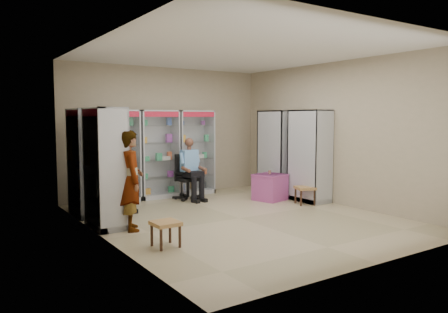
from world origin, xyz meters
TOP-DOWN VIEW (x-y plane):
  - floor at (0.00, 0.00)m, footprint 6.00×6.00m
  - room_shell at (0.00, 0.00)m, footprint 5.02×6.02m
  - cabinet_back_left at (-1.30, 2.73)m, footprint 0.90×0.50m
  - cabinet_back_mid at (-0.35, 2.73)m, footprint 0.90×0.50m
  - cabinet_back_right at (0.60, 2.73)m, footprint 0.90×0.50m
  - cabinet_right_far at (2.23, 1.60)m, footprint 0.90×0.50m
  - cabinet_right_near at (2.23, 0.50)m, footprint 0.90×0.50m
  - cabinet_left_far at (-2.23, 1.80)m, footprint 0.90×0.50m
  - cabinet_left_near at (-2.23, 0.70)m, footprint 0.90×0.50m
  - wooden_chair at (-1.55, 2.00)m, footprint 0.42×0.42m
  - seated_customer at (-1.55, 1.95)m, footprint 0.44×0.60m
  - office_chair at (0.12, 2.16)m, footprint 0.60×0.60m
  - seated_shopkeeper at (0.12, 2.11)m, footprint 0.47×0.63m
  - pink_trunk at (1.59, 1.06)m, footprint 0.73×0.71m
  - tea_glass at (1.62, 1.11)m, footprint 0.07×0.07m
  - woven_stool_a at (1.90, 0.28)m, footprint 0.49×0.49m
  - woven_stool_b at (-1.90, -0.86)m, footprint 0.38×0.38m
  - standing_man at (-1.95, 0.30)m, footprint 0.52×0.67m

SIDE VIEW (x-z plane):
  - floor at x=0.00m, z-range 0.00..0.00m
  - woven_stool_b at x=-1.90m, z-range 0.00..0.37m
  - woven_stool_a at x=1.90m, z-range 0.00..0.38m
  - pink_trunk at x=1.59m, z-range 0.00..0.58m
  - wooden_chair at x=-1.55m, z-range 0.00..0.94m
  - office_chair at x=0.12m, z-range 0.00..1.02m
  - tea_glass at x=1.62m, z-range 0.58..0.67m
  - seated_shopkeeper at x=0.12m, z-range 0.00..1.30m
  - seated_customer at x=-1.55m, z-range 0.00..1.34m
  - standing_man at x=-1.95m, z-range 0.00..1.63m
  - cabinet_back_left at x=-1.30m, z-range 0.00..2.00m
  - cabinet_back_mid at x=-0.35m, z-range 0.00..2.00m
  - cabinet_back_right at x=0.60m, z-range 0.00..2.00m
  - cabinet_right_far at x=2.23m, z-range 0.00..2.00m
  - cabinet_right_near at x=2.23m, z-range 0.00..2.00m
  - cabinet_left_far at x=-2.23m, z-range 0.00..2.00m
  - cabinet_left_near at x=-2.23m, z-range 0.00..2.00m
  - room_shell at x=0.00m, z-range 0.46..3.47m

